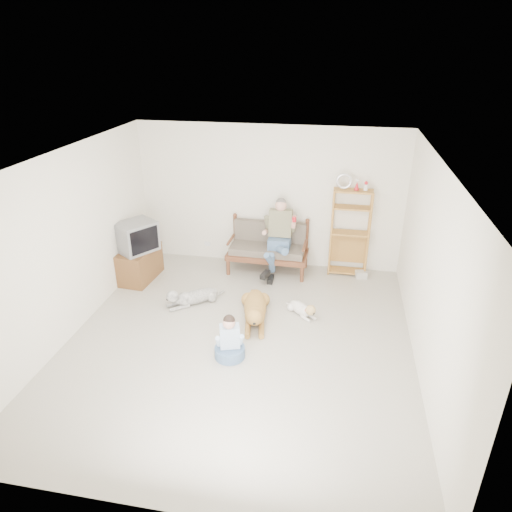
% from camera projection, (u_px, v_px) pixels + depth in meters
% --- Properties ---
extents(floor, '(5.50, 5.50, 0.00)m').
position_uv_depth(floor, '(239.00, 342.00, 6.73)').
color(floor, beige).
rests_on(floor, ground).
extents(ceiling, '(5.50, 5.50, 0.00)m').
position_uv_depth(ceiling, '(235.00, 160.00, 5.57)').
color(ceiling, white).
rests_on(ceiling, ground).
extents(wall_back, '(5.00, 0.00, 5.00)m').
position_uv_depth(wall_back, '(269.00, 197.00, 8.60)').
color(wall_back, silver).
rests_on(wall_back, ground).
extents(wall_front, '(5.00, 0.00, 5.00)m').
position_uv_depth(wall_front, '(163.00, 404.00, 3.71)').
color(wall_front, silver).
rests_on(wall_front, ground).
extents(wall_left, '(0.00, 5.50, 5.50)m').
position_uv_depth(wall_left, '(68.00, 246.00, 6.56)').
color(wall_left, silver).
rests_on(wall_left, ground).
extents(wall_right, '(0.00, 5.50, 5.50)m').
position_uv_depth(wall_right, '(431.00, 275.00, 5.74)').
color(wall_right, silver).
rests_on(wall_right, ground).
extents(loveseat, '(1.51, 0.73, 0.95)m').
position_uv_depth(loveseat, '(268.00, 246.00, 8.66)').
color(loveseat, brown).
rests_on(loveseat, ground).
extents(man, '(0.55, 0.79, 1.28)m').
position_uv_depth(man, '(277.00, 243.00, 8.35)').
color(man, slate).
rests_on(man, loveseat).
extents(etagere, '(0.73, 0.32, 1.93)m').
position_uv_depth(etagere, '(350.00, 232.00, 8.38)').
color(etagere, '#BD853B').
rests_on(etagere, ground).
extents(book_stack, '(0.23, 0.19, 0.13)m').
position_uv_depth(book_stack, '(361.00, 274.00, 8.53)').
color(book_stack, silver).
rests_on(book_stack, ground).
extents(tv_stand, '(0.58, 0.94, 0.60)m').
position_uv_depth(tv_stand, '(140.00, 264.00, 8.41)').
color(tv_stand, brown).
rests_on(tv_stand, ground).
extents(crt_tv, '(0.79, 0.82, 0.54)m').
position_uv_depth(crt_tv, '(137.00, 237.00, 8.11)').
color(crt_tv, slate).
rests_on(crt_tv, tv_stand).
extents(wall_outlet, '(0.12, 0.02, 0.08)m').
position_uv_depth(wall_outlet, '(207.00, 244.00, 9.24)').
color(wall_outlet, silver).
rests_on(wall_outlet, ground).
extents(golden_retriever, '(0.51, 1.43, 0.44)m').
position_uv_depth(golden_retriever, '(255.00, 310.00, 7.20)').
color(golden_retriever, '#AB833B').
rests_on(golden_retriever, ground).
extents(shaggy_dog, '(0.87, 0.79, 0.33)m').
position_uv_depth(shaggy_dog, '(192.00, 297.00, 7.65)').
color(shaggy_dog, white).
rests_on(shaggy_dog, ground).
extents(terrier, '(0.55, 0.54, 0.26)m').
position_uv_depth(terrier, '(303.00, 309.00, 7.34)').
color(terrier, white).
rests_on(terrier, ground).
extents(child, '(0.43, 0.43, 0.68)m').
position_uv_depth(child, '(230.00, 342.00, 6.32)').
color(child, slate).
rests_on(child, ground).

